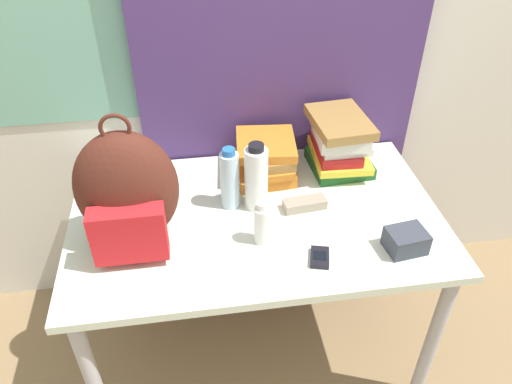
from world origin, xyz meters
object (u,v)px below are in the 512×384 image
(book_stack_left, at_px, (264,158))
(water_bottle, at_px, (230,179))
(sunscreen_bottle, at_px, (263,224))
(backpack, at_px, (127,193))
(sunglasses_case, at_px, (305,204))
(book_stack_center, at_px, (339,143))
(cell_phone, at_px, (320,257))
(camera_pouch, at_px, (406,241))
(sports_bottle, at_px, (256,178))

(book_stack_left, distance_m, water_bottle, 0.23)
(sunscreen_bottle, bearing_deg, backpack, 170.51)
(sunglasses_case, bearing_deg, sunscreen_bottle, -140.25)
(book_stack_center, height_order, sunglasses_case, book_stack_center)
(cell_phone, bearing_deg, camera_pouch, 1.12)
(sports_bottle, xyz_separation_m, sunscreen_bottle, (-0.01, -0.18, -0.05))
(sports_bottle, distance_m, sunglasses_case, 0.20)
(book_stack_left, relative_size, camera_pouch, 2.09)
(book_stack_left, relative_size, sports_bottle, 1.09)
(cell_phone, bearing_deg, sunglasses_case, 87.80)
(backpack, xyz_separation_m, sunscreen_bottle, (0.41, -0.07, -0.12))
(backpack, relative_size, water_bottle, 1.95)
(water_bottle, relative_size, camera_pouch, 1.78)
(sunglasses_case, bearing_deg, cell_phone, -92.20)
(cell_phone, height_order, camera_pouch, camera_pouch)
(cell_phone, bearing_deg, backpack, 162.64)
(book_stack_left, distance_m, sports_bottle, 0.20)
(water_bottle, height_order, sunscreen_bottle, water_bottle)
(book_stack_left, height_order, camera_pouch, book_stack_left)
(sunscreen_bottle, bearing_deg, book_stack_left, 80.09)
(sports_bottle, xyz_separation_m, cell_phone, (0.16, -0.30, -0.11))
(cell_phone, xyz_separation_m, sunglasses_case, (0.01, 0.25, 0.01))
(water_bottle, bearing_deg, sunscreen_bottle, -67.82)
(book_stack_left, distance_m, sunglasses_case, 0.26)
(backpack, height_order, camera_pouch, backpack)
(sunscreen_bottle, distance_m, camera_pouch, 0.46)
(cell_phone, relative_size, sunglasses_case, 0.65)
(sports_bottle, bearing_deg, book_stack_left, 72.77)
(backpack, xyz_separation_m, book_stack_center, (0.76, 0.30, -0.08))
(water_bottle, height_order, sunglasses_case, water_bottle)
(sunscreen_bottle, relative_size, sunglasses_case, 1.01)
(sunscreen_bottle, relative_size, cell_phone, 1.57)
(book_stack_left, bearing_deg, backpack, -147.18)
(camera_pouch, bearing_deg, sports_bottle, 146.38)
(sports_bottle, relative_size, camera_pouch, 1.92)
(backpack, relative_size, sports_bottle, 1.80)
(cell_phone, bearing_deg, sports_bottle, 117.94)
(sports_bottle, bearing_deg, book_stack_center, 28.18)
(book_stack_center, bearing_deg, sunglasses_case, -128.46)
(sports_bottle, height_order, camera_pouch, sports_bottle)
(sports_bottle, bearing_deg, sunglasses_case, -13.83)
(water_bottle, height_order, sports_bottle, sports_bottle)
(book_stack_center, relative_size, sunscreen_bottle, 1.82)
(camera_pouch, bearing_deg, backpack, 168.49)
(backpack, distance_m, cell_phone, 0.63)
(water_bottle, bearing_deg, book_stack_center, 21.16)
(backpack, distance_m, sunglasses_case, 0.61)
(backpack, height_order, sunglasses_case, backpack)
(backpack, relative_size, camera_pouch, 3.46)
(book_stack_left, distance_m, camera_pouch, 0.61)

